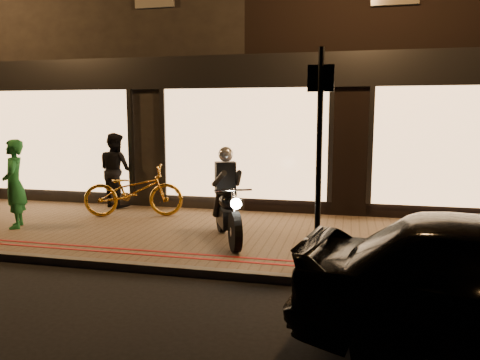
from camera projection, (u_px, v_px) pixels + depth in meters
The scene contains 10 objects.
ground at pixel (181, 276), 6.55m from camera, with size 90.00×90.00×0.00m, color black.
sidewalk at pixel (220, 236), 8.47m from camera, with size 50.00×4.00×0.12m, color brown.
kerb_stone at pixel (183, 271), 6.59m from camera, with size 50.00×0.14×0.12m, color #59544C.
red_kerb_lines at pixel (194, 256), 7.07m from camera, with size 50.00×0.26×0.01m.
building_row at pixel (280, 50), 14.62m from camera, with size 48.00×10.11×8.50m.
motorcycle at pixel (227, 205), 7.89m from camera, with size 0.95×1.81×1.59m.
sign_post at pixel (319, 148), 6.26m from camera, with size 0.35×0.09×3.00m.
bicycle_gold at pixel (133, 191), 9.77m from camera, with size 0.71×2.05×1.08m, color orange.
person_green at pixel (14, 184), 8.76m from camera, with size 0.61×0.40×1.67m, color #1B682F.
person_dark at pixel (116, 170), 10.75m from camera, with size 0.83×0.65×1.71m, color black.
Camera 1 is at (2.25, -5.94, 2.26)m, focal length 35.00 mm.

